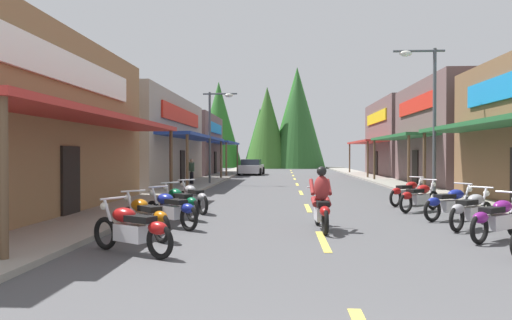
{
  "coord_description": "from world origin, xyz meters",
  "views": [
    {
      "loc": [
        -0.85,
        -2.41,
        1.87
      ],
      "look_at": [
        -2.53,
        26.1,
        1.5
      ],
      "focal_mm": 32.63,
      "sensor_mm": 36.0,
      "label": 1
    }
  ],
  "objects": [
    {
      "name": "ground",
      "position": [
        0.0,
        23.15,
        -0.05
      ],
      "size": [
        9.82,
        76.3,
        0.1
      ],
      "primitive_type": "cube",
      "color": "#4C4C4F"
    },
    {
      "name": "sidewalk_left",
      "position": [
        -5.99,
        23.15,
        0.06
      ],
      "size": [
        2.17,
        76.3,
        0.12
      ],
      "primitive_type": "cube",
      "color": "gray",
      "rests_on": "ground"
    },
    {
      "name": "sidewalk_right",
      "position": [
        5.99,
        23.15,
        0.06
      ],
      "size": [
        2.17,
        76.3,
        0.12
      ],
      "primitive_type": "cube",
      "color": "gray",
      "rests_on": "ground"
    },
    {
      "name": "centerline_dashes",
      "position": [
        0.0,
        26.06,
        0.01
      ],
      "size": [
        0.16,
        50.75,
        0.01
      ],
      "color": "#E0C64C",
      "rests_on": "ground"
    },
    {
      "name": "storefront_left_middle",
      "position": [
        -10.89,
        25.84,
        2.69
      ],
      "size": [
        9.5,
        13.97,
        5.37
      ],
      "color": "gray",
      "rests_on": "ground"
    },
    {
      "name": "storefront_left_far",
      "position": [
        -11.46,
        39.66,
        2.71
      ],
      "size": [
        10.63,
        10.53,
        5.42
      ],
      "color": "brown",
      "rests_on": "ground"
    },
    {
      "name": "storefront_right_middle",
      "position": [
        11.12,
        25.91,
        3.08
      ],
      "size": [
        9.95,
        10.31,
        6.15
      ],
      "color": "brown",
      "rests_on": "ground"
    },
    {
      "name": "storefront_right_far",
      "position": [
        11.03,
        37.67,
        3.18
      ],
      "size": [
        9.78,
        11.06,
        6.37
      ],
      "color": "brown",
      "rests_on": "ground"
    },
    {
      "name": "streetlamp_left",
      "position": [
        -4.98,
        25.56,
        3.71
      ],
      "size": [
        2.07,
        0.3,
        5.62
      ],
      "color": "#474C51",
      "rests_on": "ground"
    },
    {
      "name": "streetlamp_right",
      "position": [
        5.0,
        16.95,
        4.02
      ],
      "size": [
        2.07,
        0.3,
        6.18
      ],
      "color": "#474C51",
      "rests_on": "ground"
    },
    {
      "name": "motorcycle_parked_right_1",
      "position": [
        3.75,
        7.87,
        0.49
      ],
      "size": [
        1.73,
        1.42,
        1.04
      ],
      "rotation": [
        0.0,
        0.0,
        0.68
      ],
      "color": "black",
      "rests_on": "ground"
    },
    {
      "name": "motorcycle_parked_right_2",
      "position": [
        3.82,
        9.41,
        0.49
      ],
      "size": [
        1.64,
        1.53,
        1.04
      ],
      "rotation": [
        0.0,
        0.0,
        0.75
      ],
      "color": "black",
      "rests_on": "ground"
    },
    {
      "name": "motorcycle_parked_right_3",
      "position": [
        3.87,
        11.0,
        0.49
      ],
      "size": [
        1.88,
        1.2,
        1.04
      ],
      "rotation": [
        0.0,
        0.0,
        0.55
      ],
      "color": "black",
      "rests_on": "ground"
    },
    {
      "name": "motorcycle_parked_right_4",
      "position": [
        3.57,
        12.96,
        0.49
      ],
      "size": [
        1.7,
        1.46,
        1.04
      ],
      "rotation": [
        0.0,
        0.0,
        0.7
      ],
      "color": "black",
      "rests_on": "ground"
    },
    {
      "name": "motorcycle_parked_right_5",
      "position": [
        3.67,
        14.73,
        0.49
      ],
      "size": [
        1.7,
        1.46,
        1.04
      ],
      "rotation": [
        0.0,
        0.0,
        0.7
      ],
      "color": "black",
      "rests_on": "ground"
    },
    {
      "name": "motorcycle_parked_left_0",
      "position": [
        -3.65,
        6.05,
        0.49
      ],
      "size": [
        1.89,
        1.18,
        1.04
      ],
      "rotation": [
        0.0,
        0.0,
        2.6
      ],
      "color": "black",
      "rests_on": "ground"
    },
    {
      "name": "motorcycle_parked_left_1",
      "position": [
        -3.91,
        7.68,
        0.49
      ],
      "size": [
        1.59,
        1.57,
        1.04
      ],
      "rotation": [
        0.0,
        0.0,
        2.36
      ],
      "color": "black",
      "rests_on": "ground"
    },
    {
      "name": "motorcycle_parked_left_2",
      "position": [
        -3.68,
        9.14,
        0.49
      ],
      "size": [
        1.71,
        1.44,
        1.04
      ],
      "rotation": [
        0.0,
        0.0,
        2.45
      ],
      "color": "black",
      "rests_on": "ground"
    },
    {
      "name": "motorcycle_parked_left_3",
      "position": [
        -3.85,
        10.79,
        0.49
      ],
      "size": [
        1.53,
        1.64,
        1.04
      ],
      "rotation": [
        0.0,
        0.0,
        2.32
      ],
      "color": "black",
      "rests_on": "ground"
    },
    {
      "name": "motorcycle_parked_left_4",
      "position": [
        -3.73,
        12.24,
        0.49
      ],
      "size": [
        1.32,
        1.8,
        1.04
      ],
      "rotation": [
        0.0,
        0.0,
        2.19
      ],
      "color": "black",
      "rests_on": "ground"
    },
    {
      "name": "rider_cruising_lead",
      "position": [
        0.08,
        8.99,
        0.66
      ],
      "size": [
        0.6,
        2.14,
        1.57
      ],
      "rotation": [
        0.0,
        0.0,
        1.62
      ],
      "color": "black",
      "rests_on": "ground"
    },
    {
      "name": "pedestrian_browsing",
      "position": [
        -6.25,
        24.7,
        0.92
      ],
      "size": [
        0.43,
        0.45,
        1.6
      ],
      "rotation": [
        0.0,
        0.0,
        0.71
      ],
      "color": "black",
      "rests_on": "ground"
    },
    {
      "name": "parked_car_curbside",
      "position": [
        -3.71,
        39.32,
        0.69
      ],
      "size": [
        2.25,
        4.39,
        1.4
      ],
      "rotation": [
        0.0,
        0.0,
        1.52
      ],
      "color": "silver",
      "rests_on": "ground"
    },
    {
      "name": "treeline_backdrop",
      "position": [
        -2.29,
        60.5,
        6.11
      ],
      "size": [
        18.07,
        9.46,
        13.62
      ],
      "color": "#286823",
      "rests_on": "ground"
    }
  ]
}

